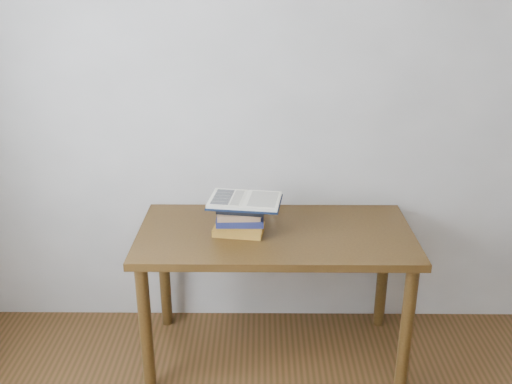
{
  "coord_description": "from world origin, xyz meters",
  "views": [
    {
      "loc": [
        -0.15,
        -1.1,
        1.9
      ],
      "look_at": [
        -0.17,
        1.31,
        0.94
      ],
      "focal_mm": 40.0,
      "sensor_mm": 36.0,
      "label": 1
    }
  ],
  "objects": [
    {
      "name": "open_book",
      "position": [
        -0.22,
        1.37,
        0.88
      ],
      "size": [
        0.36,
        0.27,
        0.03
      ],
      "rotation": [
        0.0,
        0.0,
        -0.13
      ],
      "color": "black",
      "rests_on": "book_stack"
    },
    {
      "name": "desk",
      "position": [
        -0.07,
        1.38,
        0.61
      ],
      "size": [
        1.32,
        0.66,
        0.71
      ],
      "color": "#462F11",
      "rests_on": "ground"
    },
    {
      "name": "book_stack",
      "position": [
        -0.24,
        1.35,
        0.79
      ],
      "size": [
        0.26,
        0.19,
        0.15
      ],
      "color": "#AF8027",
      "rests_on": "desk"
    },
    {
      "name": "room_shell",
      "position": [
        -0.08,
        0.01,
        1.63
      ],
      "size": [
        3.54,
        3.54,
        2.62
      ],
      "color": "beige",
      "rests_on": "ground"
    }
  ]
}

